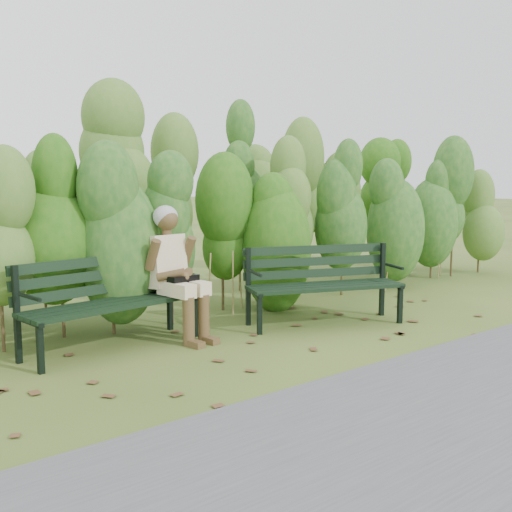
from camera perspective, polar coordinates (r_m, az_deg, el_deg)
ground at (r=5.40m, az=2.34°, el=-8.30°), size 80.00×80.00×0.00m
hedge_band at (r=6.72m, az=-8.11°, el=5.58°), size 11.04×1.67×2.42m
leaf_litter at (r=5.27m, az=0.76°, el=-8.64°), size 5.98×2.27×0.01m
bench_left at (r=5.33m, az=-13.99°, el=-3.60°), size 1.62×0.71×0.79m
bench_right at (r=6.10m, az=6.28°, el=-2.08°), size 1.64×1.04×0.78m
seated_woman at (r=5.50m, az=-7.77°, el=-0.85°), size 0.51×0.75×1.22m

